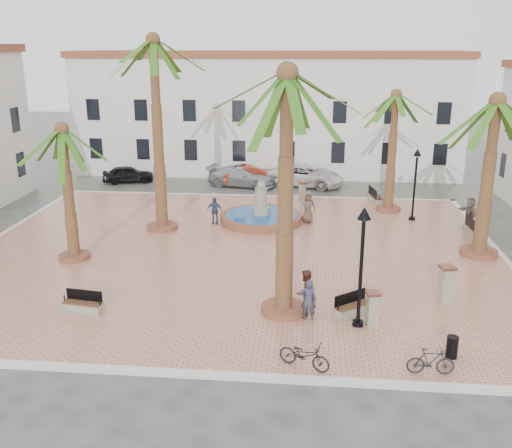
# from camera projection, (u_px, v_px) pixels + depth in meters

# --- Properties ---
(ground) EXTENTS (120.00, 120.00, 0.00)m
(ground) POSITION_uv_depth(u_px,v_px,m) (236.00, 254.00, 28.34)
(ground) COLOR #56544F
(ground) RESTS_ON ground
(plaza) EXTENTS (26.00, 22.00, 0.15)m
(plaza) POSITION_uv_depth(u_px,v_px,m) (236.00, 253.00, 28.32)
(plaza) COLOR tan
(plaza) RESTS_ON ground
(kerb_n) EXTENTS (26.30, 0.30, 0.16)m
(kerb_n) POSITION_uv_depth(u_px,v_px,m) (257.00, 197.00, 38.76)
(kerb_n) COLOR silver
(kerb_n) RESTS_ON ground
(kerb_s) EXTENTS (26.30, 0.30, 0.16)m
(kerb_s) POSITION_uv_depth(u_px,v_px,m) (191.00, 374.00, 17.88)
(kerb_s) COLOR silver
(kerb_s) RESTS_ON ground
(kerb_e) EXTENTS (0.30, 22.30, 0.16)m
(kerb_e) POSITION_uv_depth(u_px,v_px,m) (506.00, 262.00, 27.14)
(kerb_e) COLOR silver
(kerb_e) RESTS_ON ground
(building_north) EXTENTS (30.40, 7.40, 9.50)m
(building_north) POSITION_uv_depth(u_px,v_px,m) (267.00, 112.00, 45.89)
(building_north) COLOR white
(building_north) RESTS_ON ground
(fountain) EXTENTS (4.69, 4.69, 2.42)m
(fountain) POSITION_uv_depth(u_px,v_px,m) (261.00, 216.00, 32.89)
(fountain) COLOR #955339
(fountain) RESTS_ON plaza
(palm_nw) EXTENTS (5.54, 5.54, 10.43)m
(palm_nw) POSITION_uv_depth(u_px,v_px,m) (154.00, 60.00, 29.05)
(palm_nw) COLOR #955339
(palm_nw) RESTS_ON plaza
(palm_sw) EXTENTS (4.82, 4.82, 6.52)m
(palm_sw) POSITION_uv_depth(u_px,v_px,m) (63.00, 146.00, 25.73)
(palm_sw) COLOR #955339
(palm_sw) RESTS_ON plaza
(palm_s) EXTENTS (5.67, 5.67, 9.29)m
(palm_s) POSITION_uv_depth(u_px,v_px,m) (287.00, 102.00, 19.49)
(palm_s) COLOR #955339
(palm_s) RESTS_ON plaza
(palm_e) EXTENTS (5.77, 5.77, 7.80)m
(palm_e) POSITION_uv_depth(u_px,v_px,m) (495.00, 121.00, 25.85)
(palm_e) COLOR #955339
(palm_e) RESTS_ON plaza
(palm_ne) EXTENTS (4.92, 4.92, 7.37)m
(palm_ne) POSITION_uv_depth(u_px,v_px,m) (395.00, 109.00, 33.42)
(palm_ne) COLOR #955339
(palm_ne) RESTS_ON plaza
(bench_s) EXTENTS (1.64, 0.71, 0.84)m
(bench_s) POSITION_uv_depth(u_px,v_px,m) (83.00, 306.00, 21.83)
(bench_s) COLOR gray
(bench_s) RESTS_ON plaza
(bench_se) EXTENTS (1.57, 1.39, 0.85)m
(bench_se) POSITION_uv_depth(u_px,v_px,m) (353.00, 308.00, 21.62)
(bench_se) COLOR gray
(bench_se) RESTS_ON plaza
(bench_e) EXTENTS (0.71, 1.93, 1.00)m
(bench_e) POSITION_uv_depth(u_px,v_px,m) (474.00, 232.00, 30.37)
(bench_e) COLOR gray
(bench_e) RESTS_ON plaza
(bench_ne) EXTENTS (0.89, 2.00, 1.02)m
(bench_ne) POSITION_uv_depth(u_px,v_px,m) (375.00, 199.00, 36.83)
(bench_ne) COLOR gray
(bench_ne) RESTS_ON plaza
(lamppost_s) EXTENTS (0.49, 0.49, 4.51)m
(lamppost_s) POSITION_uv_depth(u_px,v_px,m) (362.00, 247.00, 19.91)
(lamppost_s) COLOR black
(lamppost_s) RESTS_ON plaza
(lamppost_e) EXTENTS (0.46, 0.46, 4.21)m
(lamppost_e) POSITION_uv_depth(u_px,v_px,m) (416.00, 172.00, 32.52)
(lamppost_e) COLOR black
(lamppost_e) RESTS_ON plaza
(bollard_se) EXTENTS (0.58, 0.58, 1.35)m
(bollard_se) POSITION_uv_depth(u_px,v_px,m) (372.00, 309.00, 20.57)
(bollard_se) COLOR gray
(bollard_se) RESTS_ON plaza
(bollard_n) EXTENTS (0.60, 0.60, 1.43)m
(bollard_n) POSITION_uv_depth(u_px,v_px,m) (302.00, 192.00, 36.54)
(bollard_n) COLOR gray
(bollard_n) RESTS_ON plaza
(bollard_e) EXTENTS (0.68, 0.68, 1.56)m
(bollard_e) POSITION_uv_depth(u_px,v_px,m) (446.00, 284.00, 22.42)
(bollard_e) COLOR gray
(bollard_e) RESTS_ON plaza
(litter_bin) EXTENTS (0.38, 0.38, 0.74)m
(litter_bin) POSITION_uv_depth(u_px,v_px,m) (452.00, 347.00, 18.61)
(litter_bin) COLOR black
(litter_bin) RESTS_ON plaza
(cyclist_a) EXTENTS (0.60, 0.41, 1.60)m
(cyclist_a) POSITION_uv_depth(u_px,v_px,m) (309.00, 300.00, 21.05)
(cyclist_a) COLOR #34374E
(cyclist_a) RESTS_ON plaza
(bicycle_a) EXTENTS (1.82, 1.22, 0.90)m
(bicycle_a) POSITION_uv_depth(u_px,v_px,m) (304.00, 355.00, 17.97)
(bicycle_a) COLOR black
(bicycle_a) RESTS_ON plaza
(cyclist_b) EXTENTS (1.10, 1.10, 1.80)m
(cyclist_b) POSITION_uv_depth(u_px,v_px,m) (305.00, 292.00, 21.42)
(cyclist_b) COLOR #5C281F
(cyclist_b) RESTS_ON plaza
(bicycle_b) EXTENTS (1.50, 0.47, 0.89)m
(bicycle_b) POSITION_uv_depth(u_px,v_px,m) (431.00, 361.00, 17.62)
(bicycle_b) COLOR black
(bicycle_b) RESTS_ON plaza
(pedestrian_fountain_a) EXTENTS (0.94, 0.66, 1.82)m
(pedestrian_fountain_a) POSITION_uv_depth(u_px,v_px,m) (308.00, 207.00, 32.63)
(pedestrian_fountain_a) COLOR #79614F
(pedestrian_fountain_a) RESTS_ON plaza
(pedestrian_fountain_b) EXTENTS (0.95, 0.49, 1.55)m
(pedestrian_fountain_b) POSITION_uv_depth(u_px,v_px,m) (214.00, 210.00, 32.46)
(pedestrian_fountain_b) COLOR #37485D
(pedestrian_fountain_b) RESTS_ON plaza
(pedestrian_north) EXTENTS (1.03, 1.37, 1.89)m
(pedestrian_north) POSITION_uv_depth(u_px,v_px,m) (162.00, 185.00, 37.57)
(pedestrian_north) COLOR #525258
(pedestrian_north) RESTS_ON plaza
(pedestrian_east) EXTENTS (1.00, 1.76, 1.81)m
(pedestrian_east) POSITION_uv_depth(u_px,v_px,m) (469.00, 213.00, 31.45)
(pedestrian_east) COLOR #7B6C5D
(pedestrian_east) RESTS_ON plaza
(car_black) EXTENTS (4.08, 2.67, 1.29)m
(car_black) POSITION_uv_depth(u_px,v_px,m) (128.00, 174.00, 42.86)
(car_black) COLOR black
(car_black) RESTS_ON ground
(car_red) EXTENTS (4.55, 3.00, 1.42)m
(car_red) POSITION_uv_depth(u_px,v_px,m) (250.00, 175.00, 42.30)
(car_red) COLOR maroon
(car_red) RESTS_ON ground
(car_silver) EXTENTS (5.29, 3.06, 1.44)m
(car_silver) POSITION_uv_depth(u_px,v_px,m) (241.00, 177.00, 41.74)
(car_silver) COLOR #A5A5AE
(car_silver) RESTS_ON ground
(car_white) EXTENTS (6.04, 4.14, 1.54)m
(car_white) POSITION_uv_depth(u_px,v_px,m) (306.00, 175.00, 41.85)
(car_white) COLOR white
(car_white) RESTS_ON ground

